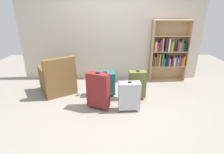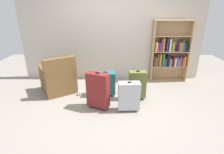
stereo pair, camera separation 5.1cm
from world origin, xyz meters
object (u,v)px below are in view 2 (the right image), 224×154
Objects in this scene: armchair at (59,79)px; suitcase_dark_red at (98,90)px; suitcase_olive at (137,84)px; mug at (80,93)px; suitcase_teal at (105,83)px; suitcase_silver at (129,96)px; bookshelf at (169,53)px.

suitcase_dark_red is (1.00, -0.73, 0.08)m from armchair.
mug is at bearing 173.25° from suitcase_olive.
mug is (0.52, -0.19, -0.27)m from armchair.
suitcase_teal is (-0.70, 0.18, -0.05)m from suitcase_olive.
suitcase_dark_red is at bearing -101.82° from suitcase_teal.
suitcase_olive is 0.73m from suitcase_teal.
suitcase_silver reaches higher than mug.
suitcase_dark_red is 1.35× the size of suitcase_teal.
suitcase_olive is at bearing -10.83° from armchair.
suitcase_dark_red is at bearing -36.32° from armchair.
armchair is 1.24m from suitcase_dark_red.
suitcase_teal is (0.12, 0.56, -0.10)m from suitcase_dark_red.
suitcase_teal is 0.81m from suitcase_silver.
suitcase_olive reaches higher than suitcase_teal.
suitcase_dark_red reaches higher than suitcase_teal.
suitcase_teal is at bearing -150.93° from bookshelf.
suitcase_olive is at bearing -6.75° from mug.
mug is 0.65m from suitcase_teal.
suitcase_dark_red is at bearing -154.74° from suitcase_olive.
bookshelf is 2.42× the size of suitcase_olive.
bookshelf is 13.46× the size of mug.
suitcase_olive is at bearing -14.19° from suitcase_teal.
armchair is 1.85m from suitcase_olive.
suitcase_olive is 1.16× the size of suitcase_teal.
bookshelf reaches higher than suitcase_dark_red.
suitcase_teal is at bearing 2.31° from mug.
bookshelf is 1.54m from suitcase_olive.
suitcase_teal is at bearing -8.68° from armchair.
suitcase_silver is (-1.19, -1.58, -0.46)m from bookshelf.
armchair reaches higher than suitcase_silver.
suitcase_teal is at bearing 126.65° from suitcase_silver.
suitcase_silver is at bearing -53.35° from suitcase_teal.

